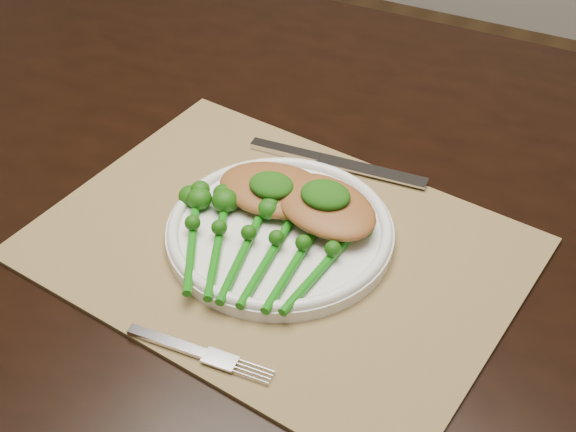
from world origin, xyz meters
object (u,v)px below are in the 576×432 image
at_px(dining_table, 257,370).
at_px(placemat, 278,248).
at_px(dinner_plate, 280,230).
at_px(broccolini_bundle, 256,256).
at_px(chicken_fillet_left, 275,190).

relative_size(dining_table, placemat, 3.30).
distance_m(dinner_plate, broccolini_bundle, 0.05).
distance_m(placemat, broccolini_bundle, 0.05).
bearing_deg(dining_table, placemat, -49.68).
bearing_deg(broccolini_bundle, dinner_plate, 77.86).
height_order(dining_table, chicken_fillet_left, chicken_fillet_left).
relative_size(dining_table, broccolini_bundle, 7.92).
relative_size(placemat, dinner_plate, 2.03).
distance_m(dining_table, placemat, 0.40).
height_order(placemat, dinner_plate, dinner_plate).
xyz_separation_m(dinner_plate, broccolini_bundle, (-0.00, -0.05, 0.01)).
xyz_separation_m(dining_table, broccolini_bundle, (0.09, -0.15, 0.40)).
distance_m(placemat, chicken_fillet_left, 0.07).
distance_m(dining_table, dinner_plate, 0.41).
bearing_deg(dinner_plate, chicken_fillet_left, 121.73).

